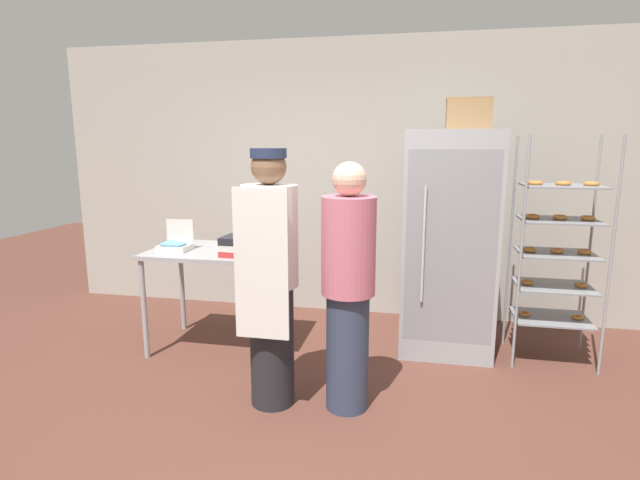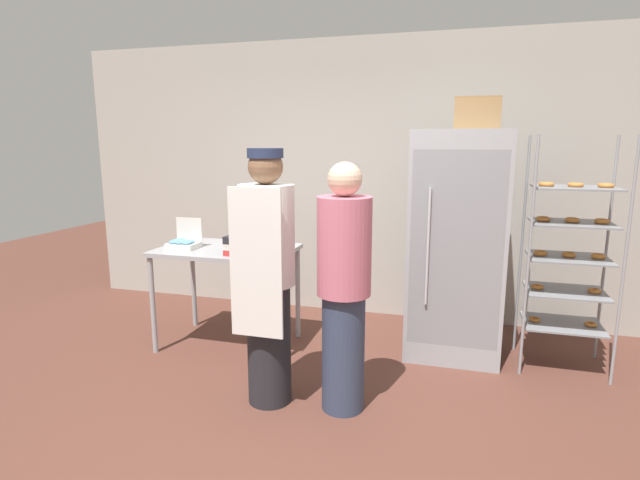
{
  "view_description": "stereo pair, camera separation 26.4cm",
  "coord_description": "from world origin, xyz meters",
  "px_view_note": "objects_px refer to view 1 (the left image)",
  "views": [
    {
      "loc": [
        0.66,
        -2.71,
        1.76
      ],
      "look_at": [
        -0.04,
        0.7,
        1.08
      ],
      "focal_mm": 28.0,
      "sensor_mm": 36.0,
      "label": 1
    },
    {
      "loc": [
        0.92,
        -2.65,
        1.76
      ],
      "look_at": [
        -0.04,
        0.7,
        1.08
      ],
      "focal_mm": 28.0,
      "sensor_mm": 36.0,
      "label": 2
    }
  ],
  "objects_px": {
    "baking_rack": "(557,250)",
    "donut_box": "(175,245)",
    "blender_pitcher": "(244,233)",
    "person_baker": "(270,276)",
    "refrigerator": "(449,243)",
    "cardboard_storage_box": "(468,114)",
    "person_customer": "(348,287)",
    "binder_stack": "(243,246)"
  },
  "relations": [
    {
      "from": "cardboard_storage_box",
      "to": "refrigerator",
      "type": "bearing_deg",
      "value": -167.19
    },
    {
      "from": "baking_rack",
      "to": "binder_stack",
      "type": "xyz_separation_m",
      "value": [
        -2.46,
        -0.5,
        0.03
      ]
    },
    {
      "from": "refrigerator",
      "to": "cardboard_storage_box",
      "type": "bearing_deg",
      "value": 12.81
    },
    {
      "from": "refrigerator",
      "to": "person_baker",
      "type": "bearing_deg",
      "value": -134.78
    },
    {
      "from": "donut_box",
      "to": "cardboard_storage_box",
      "type": "distance_m",
      "value": 2.63
    },
    {
      "from": "binder_stack",
      "to": "donut_box",
      "type": "bearing_deg",
      "value": 174.31
    },
    {
      "from": "baking_rack",
      "to": "blender_pitcher",
      "type": "relative_size",
      "value": 7.17
    },
    {
      "from": "blender_pitcher",
      "to": "person_baker",
      "type": "distance_m",
      "value": 1.19
    },
    {
      "from": "person_baker",
      "to": "person_customer",
      "type": "xyz_separation_m",
      "value": [
        0.51,
        0.05,
        -0.06
      ]
    },
    {
      "from": "cardboard_storage_box",
      "to": "person_baker",
      "type": "bearing_deg",
      "value": -136.61
    },
    {
      "from": "baking_rack",
      "to": "donut_box",
      "type": "relative_size",
      "value": 7.28
    },
    {
      "from": "baking_rack",
      "to": "donut_box",
      "type": "distance_m",
      "value": 3.12
    },
    {
      "from": "refrigerator",
      "to": "donut_box",
      "type": "xyz_separation_m",
      "value": [
        -2.25,
        -0.48,
        -0.01
      ]
    },
    {
      "from": "binder_stack",
      "to": "cardboard_storage_box",
      "type": "xyz_separation_m",
      "value": [
        1.72,
        0.56,
        1.03
      ]
    },
    {
      "from": "person_baker",
      "to": "binder_stack",
      "type": "bearing_deg",
      "value": 123.28
    },
    {
      "from": "cardboard_storage_box",
      "to": "person_baker",
      "type": "distance_m",
      "value": 2.08
    },
    {
      "from": "person_baker",
      "to": "baking_rack",
      "type": "bearing_deg",
      "value": 29.7
    },
    {
      "from": "cardboard_storage_box",
      "to": "person_customer",
      "type": "xyz_separation_m",
      "value": [
        -0.78,
        -1.17,
        -1.14
      ]
    },
    {
      "from": "person_baker",
      "to": "person_customer",
      "type": "height_order",
      "value": "person_baker"
    },
    {
      "from": "refrigerator",
      "to": "cardboard_storage_box",
      "type": "distance_m",
      "value": 1.06
    },
    {
      "from": "binder_stack",
      "to": "person_customer",
      "type": "distance_m",
      "value": 1.13
    },
    {
      "from": "refrigerator",
      "to": "baking_rack",
      "type": "bearing_deg",
      "value": -2.76
    },
    {
      "from": "baking_rack",
      "to": "binder_stack",
      "type": "distance_m",
      "value": 2.51
    },
    {
      "from": "baking_rack",
      "to": "cardboard_storage_box",
      "type": "bearing_deg",
      "value": 175.04
    },
    {
      "from": "refrigerator",
      "to": "donut_box",
      "type": "distance_m",
      "value": 2.3
    },
    {
      "from": "binder_stack",
      "to": "person_customer",
      "type": "xyz_separation_m",
      "value": [
        0.94,
        -0.61,
        -0.11
      ]
    },
    {
      "from": "baking_rack",
      "to": "person_customer",
      "type": "xyz_separation_m",
      "value": [
        -1.52,
        -1.11,
        -0.08
      ]
    },
    {
      "from": "cardboard_storage_box",
      "to": "person_customer",
      "type": "distance_m",
      "value": 1.81
    },
    {
      "from": "donut_box",
      "to": "binder_stack",
      "type": "relative_size",
      "value": 0.75
    },
    {
      "from": "donut_box",
      "to": "person_baker",
      "type": "xyz_separation_m",
      "value": [
        1.06,
        -0.72,
        -0.02
      ]
    },
    {
      "from": "baking_rack",
      "to": "person_baker",
      "type": "height_order",
      "value": "baking_rack"
    },
    {
      "from": "refrigerator",
      "to": "cardboard_storage_box",
      "type": "relative_size",
      "value": 5.33
    },
    {
      "from": "blender_pitcher",
      "to": "donut_box",
      "type": "bearing_deg",
      "value": -147.05
    },
    {
      "from": "binder_stack",
      "to": "person_baker",
      "type": "bearing_deg",
      "value": -56.72
    },
    {
      "from": "refrigerator",
      "to": "cardboard_storage_box",
      "type": "height_order",
      "value": "cardboard_storage_box"
    },
    {
      "from": "binder_stack",
      "to": "person_baker",
      "type": "distance_m",
      "value": 0.79
    },
    {
      "from": "person_customer",
      "to": "cardboard_storage_box",
      "type": "bearing_deg",
      "value": 56.34
    },
    {
      "from": "refrigerator",
      "to": "person_baker",
      "type": "height_order",
      "value": "refrigerator"
    },
    {
      "from": "baking_rack",
      "to": "person_customer",
      "type": "bearing_deg",
      "value": -143.84
    },
    {
      "from": "donut_box",
      "to": "binder_stack",
      "type": "height_order",
      "value": "donut_box"
    },
    {
      "from": "refrigerator",
      "to": "blender_pitcher",
      "type": "height_order",
      "value": "refrigerator"
    },
    {
      "from": "baking_rack",
      "to": "donut_box",
      "type": "xyz_separation_m",
      "value": [
        -3.09,
        -0.44,
        0.0
      ]
    }
  ]
}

